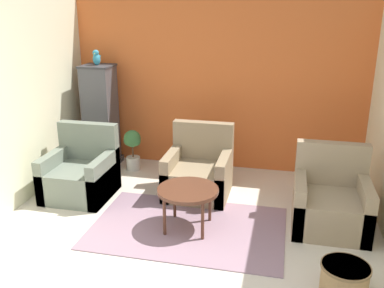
{
  "coord_description": "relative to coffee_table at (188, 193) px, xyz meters",
  "views": [
    {
      "loc": [
        1.03,
        -2.84,
        2.43
      ],
      "look_at": [
        0.0,
        1.63,
        0.88
      ],
      "focal_mm": 40.0,
      "sensor_mm": 36.0,
      "label": 1
    }
  ],
  "objects": [
    {
      "name": "wall_back_accent",
      "position": [
        -0.03,
        2.0,
        0.82
      ],
      "size": [
        4.38,
        0.06,
        2.52
      ],
      "color": "orange",
      "rests_on": "ground_plane"
    },
    {
      "name": "wall_left",
      "position": [
        -2.19,
        0.34,
        0.82
      ],
      "size": [
        0.06,
        3.26,
        2.52
      ],
      "color": "beige",
      "rests_on": "ground_plane"
    },
    {
      "name": "area_rug",
      "position": [
        0.0,
        0.0,
        -0.43
      ],
      "size": [
        2.14,
        1.41,
        0.01
      ],
      "color": "gray",
      "rests_on": "ground_plane"
    },
    {
      "name": "coffee_table",
      "position": [
        0.0,
        0.0,
        0.0
      ],
      "size": [
        0.67,
        0.67,
        0.48
      ],
      "color": "#512D1E",
      "rests_on": "ground_plane"
    },
    {
      "name": "armchair_left",
      "position": [
        -1.55,
        0.54,
        -0.15
      ],
      "size": [
        0.81,
        0.8,
        0.9
      ],
      "color": "slate",
      "rests_on": "ground_plane"
    },
    {
      "name": "armchair_right",
      "position": [
        1.54,
        0.4,
        -0.15
      ],
      "size": [
        0.81,
        0.8,
        0.9
      ],
      "color": "#9E896B",
      "rests_on": "ground_plane"
    },
    {
      "name": "armchair_middle",
      "position": [
        -0.07,
        0.91,
        -0.15
      ],
      "size": [
        0.81,
        0.8,
        0.9
      ],
      "color": "#8E7A5B",
      "rests_on": "ground_plane"
    },
    {
      "name": "birdcage",
      "position": [
        -1.74,
        1.63,
        0.32
      ],
      "size": [
        0.48,
        0.48,
        1.54
      ],
      "color": "#353539",
      "rests_on": "ground_plane"
    },
    {
      "name": "parrot",
      "position": [
        -1.74,
        1.63,
        1.2
      ],
      "size": [
        0.1,
        0.19,
        0.22
      ],
      "color": "teal",
      "rests_on": "birdcage"
    },
    {
      "name": "potted_plant",
      "position": [
        -1.21,
        1.53,
        -0.06
      ],
      "size": [
        0.28,
        0.25,
        0.61
      ],
      "color": "beige",
      "rests_on": "ground_plane"
    },
    {
      "name": "wicker_basket",
      "position": [
        1.58,
        -0.78,
        -0.29
      ],
      "size": [
        0.42,
        0.42,
        0.27
      ],
      "color": "#A37F51",
      "rests_on": "ground_plane"
    }
  ]
}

